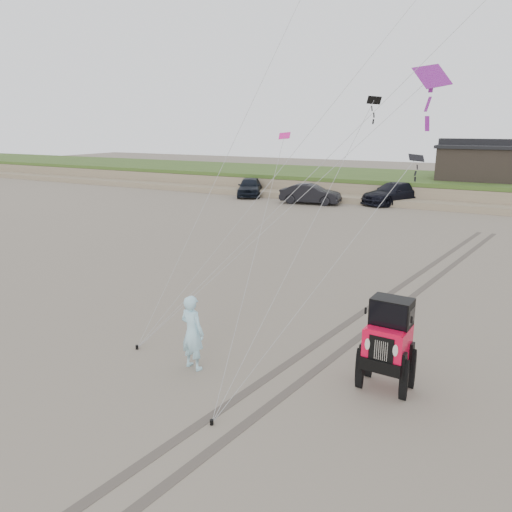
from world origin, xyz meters
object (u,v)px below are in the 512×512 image
(cabin, at_px, (478,161))
(truck_a, at_px, (250,187))
(man, at_px, (192,332))
(truck_c, at_px, (394,193))
(jeep, at_px, (387,354))
(truck_b, at_px, (310,194))

(cabin, height_order, truck_a, cabin)
(truck_a, relative_size, man, 2.46)
(truck_c, bearing_deg, jeep, -48.26)
(truck_b, distance_m, jeep, 29.23)
(jeep, bearing_deg, cabin, 95.52)
(man, bearing_deg, jeep, -154.87)
(truck_a, distance_m, truck_c, 12.52)
(truck_c, bearing_deg, truck_b, -123.64)
(truck_a, bearing_deg, cabin, -2.95)
(truck_b, xyz_separation_m, jeep, (12.79, -26.28, 0.10))
(truck_a, distance_m, jeep, 33.91)
(jeep, bearing_deg, truck_c, 106.40)
(truck_a, xyz_separation_m, truck_c, (12.43, 1.51, 0.02))
(cabin, distance_m, truck_b, 14.52)
(truck_c, distance_m, jeep, 30.19)
(truck_b, bearing_deg, cabin, -61.18)
(cabin, relative_size, truck_c, 1.08)
(truck_c, relative_size, man, 2.97)
(cabin, distance_m, man, 36.47)
(cabin, relative_size, man, 3.20)
(cabin, distance_m, jeep, 35.01)
(truck_b, distance_m, man, 28.80)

